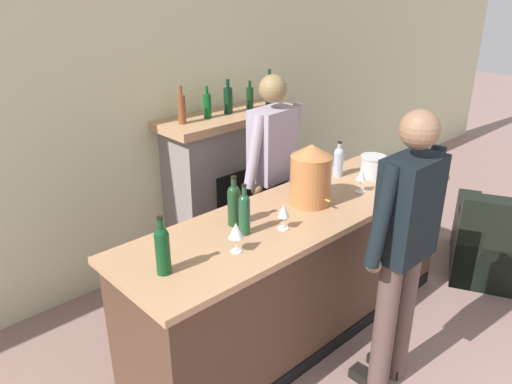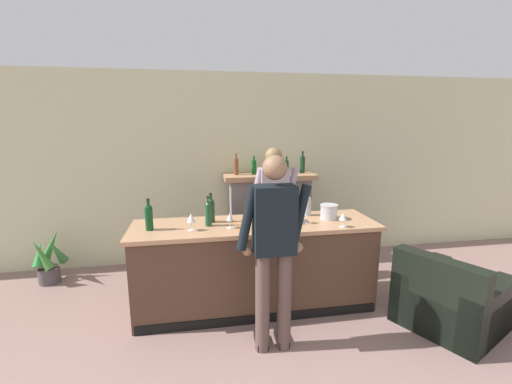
{
  "view_description": "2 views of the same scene",
  "coord_description": "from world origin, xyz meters",
  "px_view_note": "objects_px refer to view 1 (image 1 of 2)",
  "views": [
    {
      "loc": [
        -2.04,
        1.02,
        2.41
      ],
      "look_at": [
        -0.01,
        3.19,
        1.12
      ],
      "focal_mm": 35.0,
      "sensor_mm": 36.0,
      "label": 1
    },
    {
      "loc": [
        -0.39,
        -0.5,
        2.06
      ],
      "look_at": [
        0.29,
        3.31,
        1.26
      ],
      "focal_mm": 24.0,
      "sensor_mm": 36.0,
      "label": 2
    }
  ],
  "objects_px": {
    "wine_bottle_merlot_tall": "(339,160)",
    "wine_glass_mid_counter": "(284,212)",
    "wine_glass_front_right": "(361,176)",
    "person_bartender": "(272,174)",
    "person_customer": "(403,247)",
    "fireplace_stone": "(229,182)",
    "armchair_black": "(507,248)",
    "wine_bottle_port_short": "(244,212)",
    "wine_glass_front_left": "(236,231)",
    "wine_glass_back_row": "(411,173)",
    "wine_bottle_burgundy_dark": "(234,203)",
    "copper_dispenser": "(311,174)",
    "ice_bucket_steel": "(373,166)",
    "wine_bottle_chardonnay_pale": "(162,248)"
  },
  "relations": [
    {
      "from": "fireplace_stone",
      "to": "copper_dispenser",
      "type": "bearing_deg",
      "value": -104.05
    },
    {
      "from": "wine_bottle_chardonnay_pale",
      "to": "wine_glass_front_right",
      "type": "distance_m",
      "value": 1.63
    },
    {
      "from": "copper_dispenser",
      "to": "wine_glass_front_right",
      "type": "height_order",
      "value": "copper_dispenser"
    },
    {
      "from": "wine_bottle_port_short",
      "to": "wine_glass_back_row",
      "type": "relative_size",
      "value": 2.13
    },
    {
      "from": "fireplace_stone",
      "to": "person_bartender",
      "type": "bearing_deg",
      "value": -97.54
    },
    {
      "from": "wine_bottle_chardonnay_pale",
      "to": "wine_glass_back_row",
      "type": "bearing_deg",
      "value": -7.31
    },
    {
      "from": "person_bartender",
      "to": "wine_glass_back_row",
      "type": "height_order",
      "value": "person_bartender"
    },
    {
      "from": "wine_glass_front_right",
      "to": "wine_glass_mid_counter",
      "type": "bearing_deg",
      "value": -178.57
    },
    {
      "from": "copper_dispenser",
      "to": "wine_glass_mid_counter",
      "type": "relative_size",
      "value": 2.56
    },
    {
      "from": "wine_glass_back_row",
      "to": "wine_glass_front_right",
      "type": "bearing_deg",
      "value": 150.8
    },
    {
      "from": "person_bartender",
      "to": "wine_bottle_burgundy_dark",
      "type": "height_order",
      "value": "person_bartender"
    },
    {
      "from": "wine_bottle_merlot_tall",
      "to": "wine_glass_front_right",
      "type": "height_order",
      "value": "wine_bottle_merlot_tall"
    },
    {
      "from": "wine_bottle_burgundy_dark",
      "to": "copper_dispenser",
      "type": "bearing_deg",
      "value": -10.51
    },
    {
      "from": "person_bartender",
      "to": "wine_bottle_merlot_tall",
      "type": "height_order",
      "value": "person_bartender"
    },
    {
      "from": "armchair_black",
      "to": "wine_glass_front_right",
      "type": "height_order",
      "value": "wine_glass_front_right"
    },
    {
      "from": "wine_glass_front_right",
      "to": "wine_bottle_burgundy_dark",
      "type": "bearing_deg",
      "value": 167.09
    },
    {
      "from": "armchair_black",
      "to": "wine_glass_mid_counter",
      "type": "height_order",
      "value": "wine_glass_mid_counter"
    },
    {
      "from": "wine_bottle_port_short",
      "to": "ice_bucket_steel",
      "type": "bearing_deg",
      "value": 0.95
    },
    {
      "from": "wine_glass_mid_counter",
      "to": "wine_bottle_chardonnay_pale",
      "type": "bearing_deg",
      "value": 174.43
    },
    {
      "from": "wine_glass_back_row",
      "to": "wine_glass_front_right",
      "type": "height_order",
      "value": "wine_glass_front_right"
    },
    {
      "from": "ice_bucket_steel",
      "to": "wine_glass_front_right",
      "type": "xyz_separation_m",
      "value": [
        -0.32,
        -0.12,
        0.04
      ]
    },
    {
      "from": "fireplace_stone",
      "to": "wine_bottle_chardonnay_pale",
      "type": "relative_size",
      "value": 5.04
    },
    {
      "from": "wine_bottle_port_short",
      "to": "wine_glass_front_right",
      "type": "distance_m",
      "value": 1.04
    },
    {
      "from": "ice_bucket_steel",
      "to": "wine_bottle_chardonnay_pale",
      "type": "relative_size",
      "value": 0.61
    },
    {
      "from": "person_bartender",
      "to": "wine_bottle_chardonnay_pale",
      "type": "height_order",
      "value": "person_bartender"
    },
    {
      "from": "fireplace_stone",
      "to": "wine_bottle_merlot_tall",
      "type": "relative_size",
      "value": 5.92
    },
    {
      "from": "wine_bottle_merlot_tall",
      "to": "wine_glass_mid_counter",
      "type": "height_order",
      "value": "wine_bottle_merlot_tall"
    },
    {
      "from": "wine_bottle_chardonnay_pale",
      "to": "wine_glass_front_right",
      "type": "height_order",
      "value": "wine_bottle_chardonnay_pale"
    },
    {
      "from": "person_bartender",
      "to": "wine_bottle_merlot_tall",
      "type": "bearing_deg",
      "value": -50.87
    },
    {
      "from": "wine_bottle_burgundy_dark",
      "to": "wine_bottle_port_short",
      "type": "distance_m",
      "value": 0.14
    },
    {
      "from": "fireplace_stone",
      "to": "wine_bottle_merlot_tall",
      "type": "xyz_separation_m",
      "value": [
        0.24,
        -1.04,
        0.43
      ]
    },
    {
      "from": "ice_bucket_steel",
      "to": "wine_bottle_chardonnay_pale",
      "type": "bearing_deg",
      "value": -178.28
    },
    {
      "from": "wine_glass_back_row",
      "to": "ice_bucket_steel",
      "type": "bearing_deg",
      "value": 95.24
    },
    {
      "from": "fireplace_stone",
      "to": "armchair_black",
      "type": "height_order",
      "value": "fireplace_stone"
    },
    {
      "from": "wine_bottle_merlot_tall",
      "to": "fireplace_stone",
      "type": "bearing_deg",
      "value": 102.89
    },
    {
      "from": "person_customer",
      "to": "wine_glass_mid_counter",
      "type": "distance_m",
      "value": 0.72
    },
    {
      "from": "armchair_black",
      "to": "fireplace_stone",
      "type": "bearing_deg",
      "value": 125.73
    },
    {
      "from": "person_bartender",
      "to": "ice_bucket_steel",
      "type": "height_order",
      "value": "person_bartender"
    },
    {
      "from": "wine_bottle_chardonnay_pale",
      "to": "wine_glass_back_row",
      "type": "distance_m",
      "value": 1.99
    },
    {
      "from": "wine_glass_front_right",
      "to": "armchair_black",
      "type": "bearing_deg",
      "value": -25.84
    },
    {
      "from": "person_bartender",
      "to": "person_customer",
      "type": "bearing_deg",
      "value": -102.74
    },
    {
      "from": "wine_glass_back_row",
      "to": "wine_glass_mid_counter",
      "type": "relative_size",
      "value": 0.92
    },
    {
      "from": "wine_bottle_port_short",
      "to": "wine_glass_front_left",
      "type": "xyz_separation_m",
      "value": [
        -0.18,
        -0.13,
        -0.01
      ]
    },
    {
      "from": "wine_bottle_burgundy_dark",
      "to": "ice_bucket_steel",
      "type": "bearing_deg",
      "value": -4.82
    },
    {
      "from": "wine_bottle_merlot_tall",
      "to": "wine_glass_front_right",
      "type": "relative_size",
      "value": 1.62
    },
    {
      "from": "fireplace_stone",
      "to": "wine_bottle_burgundy_dark",
      "type": "distance_m",
      "value": 1.5
    },
    {
      "from": "armchair_black",
      "to": "wine_glass_front_left",
      "type": "bearing_deg",
      "value": 166.47
    },
    {
      "from": "wine_glass_front_left",
      "to": "wine_bottle_merlot_tall",
      "type": "bearing_deg",
      "value": 14.28
    },
    {
      "from": "wine_glass_back_row",
      "to": "wine_bottle_chardonnay_pale",
      "type": "bearing_deg",
      "value": 172.69
    },
    {
      "from": "person_bartender",
      "to": "wine_bottle_merlot_tall",
      "type": "distance_m",
      "value": 0.53
    }
  ]
}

